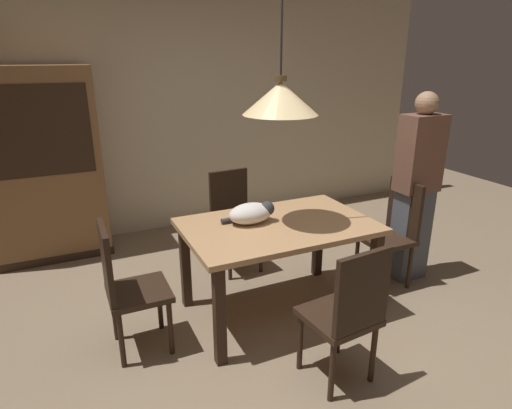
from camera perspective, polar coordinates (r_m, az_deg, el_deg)
The scene contains 11 objects.
ground at distance 3.18m, azimuth 4.30°, elevation -18.53°, with size 10.00×10.00×0.00m, color #847056.
back_wall at distance 5.01m, azimuth -10.50°, elevation 13.28°, with size 6.40×0.10×2.90m, color beige.
dining_table at distance 3.26m, azimuth 2.91°, elevation -4.18°, with size 1.40×0.90×0.75m.
chair_right_side at distance 3.93m, azimuth 17.64°, elevation -3.08°, with size 0.41×0.41×0.93m.
chair_left_side at distance 3.02m, azimuth -16.81°, elevation -9.99°, with size 0.40×0.40×0.93m.
chair_near_front at distance 2.67m, azimuth 12.01°, elevation -13.59°, with size 0.44×0.44×0.93m.
chair_far_back at distance 4.05m, azimuth -2.96°, elevation -1.50°, with size 0.43×0.43×0.93m.
cat_sleeping at distance 3.21m, azimuth -0.54°, elevation -1.12°, with size 0.39×0.24×0.16m.
pendant_lamp at distance 3.00m, azimuth 3.24°, elevation 13.87°, with size 0.52×0.52×1.30m.
hutch_bookcase at distance 4.62m, azimuth -26.53°, elevation 4.01°, with size 1.12×0.45×1.85m.
person_standing at distance 3.99m, azimuth 20.35°, elevation 1.93°, with size 0.36×0.22×1.66m.
Camera 1 is at (-1.26, -2.18, 1.94)m, focal length 30.33 mm.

